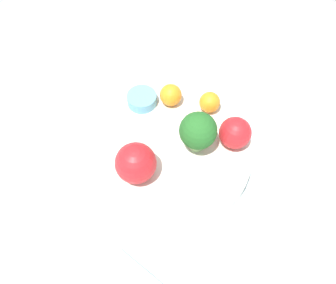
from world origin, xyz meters
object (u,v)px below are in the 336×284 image
apple_red (137,164)px  orange_back (209,102)px  orange_front (171,95)px  small_cup (142,99)px  apple_green (235,133)px  bowl (168,152)px  broccoli (198,131)px

apple_red → orange_back: bearing=-178.2°
orange_front → orange_back: (-0.03, 0.06, -0.00)m
orange_back → small_cup: 0.11m
apple_green → small_cup: apple_green is taller
orange_back → small_cup: bearing=-53.1°
bowl → broccoli: size_ratio=3.77×
apple_red → apple_green: 0.16m
apple_red → orange_back: apple_red is taller
bowl → apple_green: apple_green is taller
orange_back → apple_red: bearing=1.8°
orange_front → small_cup: orange_front is taller
apple_red → small_cup: size_ratio=1.20×
apple_green → apple_red: bearing=-25.3°
bowl → apple_red: apple_red is taller
broccoli → small_cup: broccoli is taller
broccoli → orange_front: bearing=-113.2°
apple_green → orange_back: 0.08m
apple_red → broccoli: bearing=162.7°
broccoli → orange_back: 0.08m
apple_green → orange_front: bearing=-87.0°
apple_red → orange_front: (-0.14, -0.06, -0.01)m
bowl → apple_red: bearing=2.8°
broccoli → bowl: bearing=-48.6°
apple_red → orange_front: apple_red is taller
orange_front → small_cup: 0.05m
bowl → small_cup: (-0.03, -0.09, 0.03)m
bowl → broccoli: broccoli is taller
apple_red → orange_front: 0.15m
bowl → orange_back: size_ratio=7.65×
orange_back → small_cup: orange_back is taller
broccoli → apple_green: bearing=140.9°
apple_red → orange_back: size_ratio=1.72×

